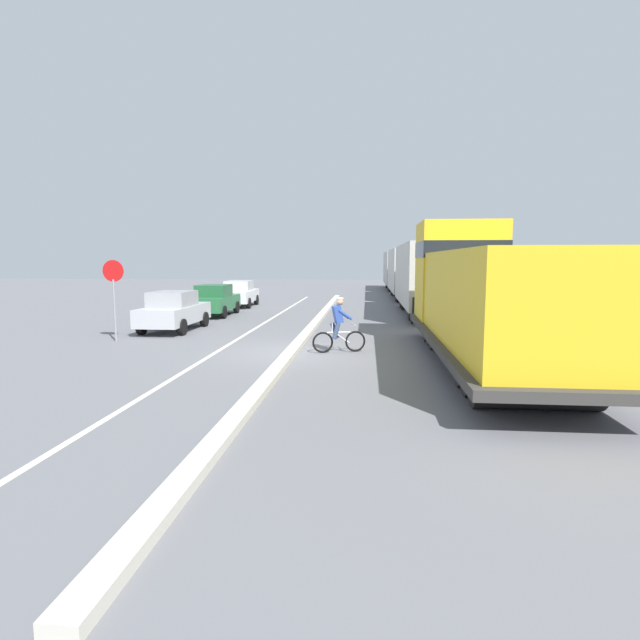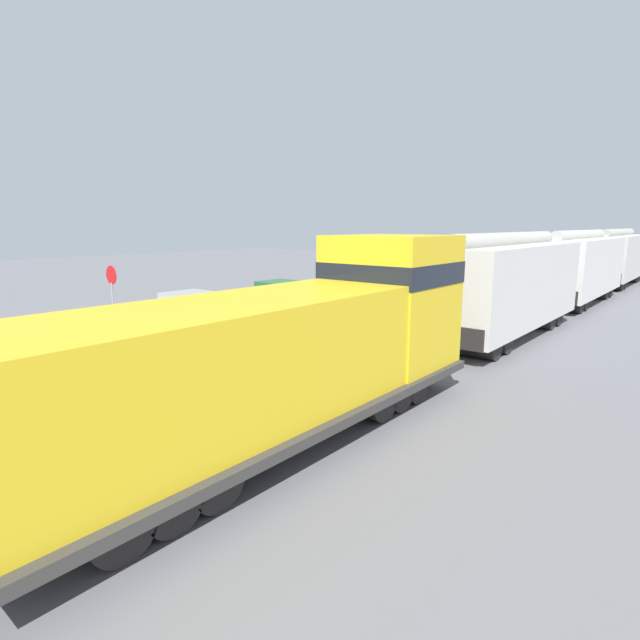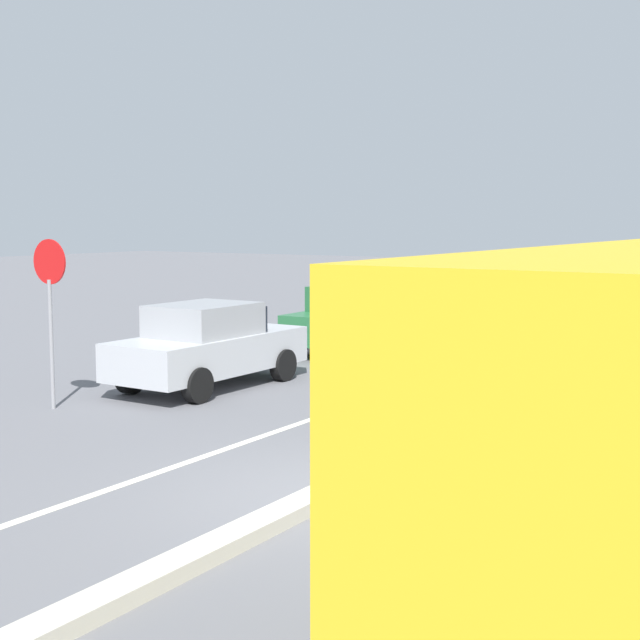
% 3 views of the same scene
% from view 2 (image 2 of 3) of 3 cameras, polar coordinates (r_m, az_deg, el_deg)
% --- Properties ---
extents(ground_plane, '(120.00, 120.00, 0.00)m').
position_cam_2_polar(ground_plane, '(15.68, -15.81, -6.15)').
color(ground_plane, slate).
extents(median_curb, '(0.36, 36.00, 0.16)m').
position_cam_2_polar(median_curb, '(19.54, -1.21, -2.15)').
color(median_curb, beige).
rests_on(median_curb, ground).
extents(lane_stripe, '(0.14, 36.00, 0.01)m').
position_cam_2_polar(lane_stripe, '(21.17, -6.13, -1.41)').
color(lane_stripe, silver).
rests_on(lane_stripe, ground).
extents(locomotive, '(3.10, 11.61, 4.20)m').
position_cam_2_polar(locomotive, '(10.74, -2.11, -3.58)').
color(locomotive, gold).
rests_on(locomotive, ground).
extents(hopper_car_lead, '(2.90, 10.60, 4.18)m').
position_cam_2_polar(hopper_car_lead, '(21.21, 20.39, 3.67)').
color(hopper_car_lead, beige).
rests_on(hopper_car_lead, ground).
extents(hopper_car_middle, '(2.90, 10.60, 4.18)m').
position_cam_2_polar(hopper_car_middle, '(32.34, 27.34, 5.38)').
color(hopper_car_middle, silver).
rests_on(hopper_car_middle, ground).
extents(hopper_car_trailing, '(2.90, 10.60, 4.18)m').
position_cam_2_polar(hopper_car_trailing, '(43.72, 30.71, 6.18)').
color(hopper_car_trailing, beige).
rests_on(hopper_car_trailing, ground).
extents(parked_car_silver, '(1.86, 4.21, 1.62)m').
position_cam_2_polar(parked_car_silver, '(22.45, -14.66, 1.11)').
color(parked_car_silver, '#B7BABF').
rests_on(parked_car_silver, ground).
extents(parked_car_green, '(1.88, 4.22, 1.62)m').
position_cam_2_polar(parked_car_green, '(26.08, -4.68, 2.74)').
color(parked_car_green, '#286B3D').
rests_on(parked_car_green, ground).
extents(parked_car_white, '(1.96, 4.26, 1.62)m').
position_cam_2_polar(parked_car_white, '(30.01, 2.28, 3.82)').
color(parked_car_white, silver).
rests_on(parked_car_white, ground).
extents(cyclist, '(1.65, 0.65, 1.71)m').
position_cam_2_polar(cyclist, '(14.44, -12.20, -4.06)').
color(cyclist, black).
rests_on(cyclist, ground).
extents(stop_sign, '(0.76, 0.08, 2.88)m').
position_cam_2_polar(stop_sign, '(21.61, -22.67, 3.49)').
color(stop_sign, gray).
rests_on(stop_sign, ground).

